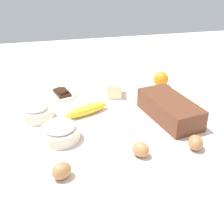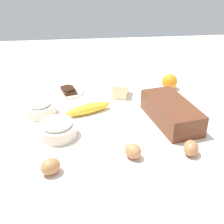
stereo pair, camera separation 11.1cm
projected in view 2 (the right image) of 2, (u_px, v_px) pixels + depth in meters
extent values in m
cube|color=beige|center=(112.00, 123.00, 1.13)|extent=(2.40, 2.40, 0.02)
cube|color=brown|center=(171.00, 112.00, 1.11)|extent=(0.30, 0.18, 0.08)
cube|color=black|center=(171.00, 111.00, 1.11)|extent=(0.29, 0.17, 0.07)
cylinder|color=silver|center=(40.00, 110.00, 1.17)|extent=(0.13, 0.13, 0.04)
torus|color=silver|center=(39.00, 106.00, 1.16)|extent=(0.13, 0.13, 0.01)
ellipsoid|color=white|center=(39.00, 103.00, 1.15)|extent=(0.09, 0.09, 0.03)
cylinder|color=silver|center=(57.00, 131.00, 1.03)|extent=(0.14, 0.14, 0.04)
torus|color=silver|center=(57.00, 126.00, 1.02)|extent=(0.14, 0.14, 0.01)
ellipsoid|color=white|center=(57.00, 123.00, 1.01)|extent=(0.11, 0.11, 0.04)
ellipsoid|color=yellow|center=(88.00, 109.00, 1.17)|extent=(0.11, 0.19, 0.04)
sphere|color=orange|center=(170.00, 82.00, 1.37)|extent=(0.07, 0.07, 0.07)
cube|color=#F4EDB2|center=(120.00, 89.00, 1.31)|extent=(0.10, 0.09, 0.06)
ellipsoid|color=#AF7647|center=(50.00, 166.00, 0.85)|extent=(0.07, 0.08, 0.05)
ellipsoid|color=#A67043|center=(191.00, 148.00, 0.93)|extent=(0.07, 0.06, 0.05)
ellipsoid|color=#B77C4B|center=(133.00, 151.00, 0.92)|extent=(0.08, 0.07, 0.05)
cylinder|color=silver|center=(69.00, 93.00, 1.34)|extent=(0.13, 0.13, 0.01)
cube|color=#381E11|center=(69.00, 90.00, 1.34)|extent=(0.10, 0.08, 0.01)
cube|color=black|center=(68.00, 89.00, 1.32)|extent=(0.07, 0.07, 0.01)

